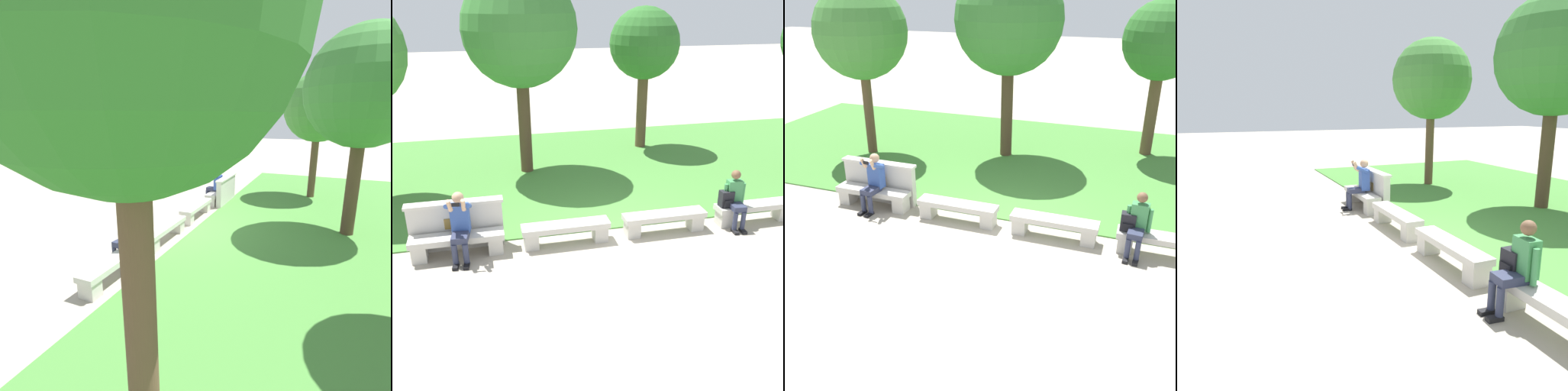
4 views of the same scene
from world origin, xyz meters
TOP-DOWN VIEW (x-y plane):
  - ground_plane at (0.00, 0.00)m, footprint 80.00×80.00m
  - grass_strip at (0.00, 4.38)m, footprint 20.20×8.00m
  - bench_main at (-3.20, 0.00)m, footprint 1.79×0.40m
  - bench_near at (-1.07, 0.00)m, footprint 1.79×0.40m
  - bench_mid at (1.07, 0.00)m, footprint 1.79×0.40m
  - bench_far at (3.20, 0.00)m, footprint 1.79×0.40m
  - backrest_wall_with_plaque at (-3.20, 0.34)m, footprint 1.87×0.24m
  - person_photographer at (-3.11, -0.08)m, footprint 0.50×0.75m
  - person_distant at (2.66, -0.07)m, footprint 0.48×0.69m
  - backpack at (2.49, 0.00)m, footprint 0.28×0.24m
  - tree_behind_wall at (2.67, 6.02)m, footprint 2.20×2.20m
  - tree_right_background at (-1.35, 4.48)m, footprint 3.01×3.01m

SIDE VIEW (x-z plane):
  - ground_plane at x=0.00m, z-range 0.00..0.00m
  - grass_strip at x=0.00m, z-range 0.00..0.03m
  - bench_main at x=-3.20m, z-range 0.07..0.52m
  - bench_near at x=-1.07m, z-range 0.07..0.52m
  - bench_mid at x=1.07m, z-range 0.07..0.52m
  - bench_far at x=3.20m, z-range 0.07..0.52m
  - backrest_wall_with_plaque at x=-3.20m, z-range 0.01..1.02m
  - backpack at x=2.49m, z-range 0.41..0.84m
  - person_distant at x=2.66m, z-range 0.04..1.30m
  - person_photographer at x=-3.11m, z-range 0.08..1.40m
  - tree_behind_wall at x=2.67m, z-range 1.07..5.53m
  - tree_right_background at x=-1.35m, z-range 1.18..6.60m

